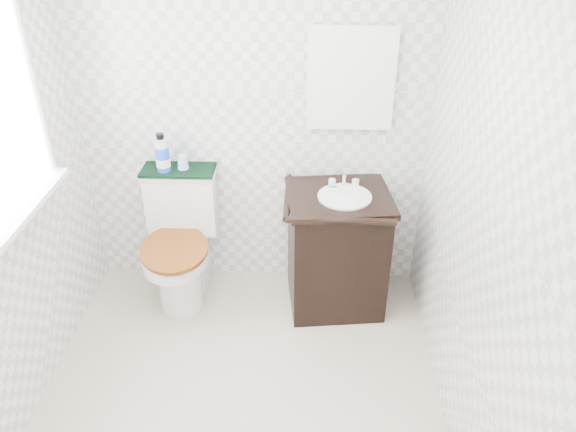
# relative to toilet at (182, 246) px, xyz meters

# --- Properties ---
(floor) EXTENTS (2.40, 2.40, 0.00)m
(floor) POSITION_rel_toilet_xyz_m (0.47, -0.96, -0.38)
(floor) COLOR beige
(floor) RESTS_ON ground
(wall_back) EXTENTS (2.40, 0.00, 2.40)m
(wall_back) POSITION_rel_toilet_xyz_m (0.47, 0.24, 0.82)
(wall_back) COLOR white
(wall_back) RESTS_ON ground
(wall_right) EXTENTS (0.00, 2.40, 2.40)m
(wall_right) POSITION_rel_toilet_xyz_m (1.57, -0.96, 0.82)
(wall_right) COLOR white
(wall_right) RESTS_ON ground
(mirror) EXTENTS (0.50, 0.02, 0.60)m
(mirror) POSITION_rel_toilet_xyz_m (1.07, 0.21, 1.07)
(mirror) COLOR silver
(mirror) RESTS_ON wall_back
(toilet) EXTENTS (0.49, 0.68, 0.87)m
(toilet) POSITION_rel_toilet_xyz_m (0.00, 0.00, 0.00)
(toilet) COLOR white
(toilet) RESTS_ON floor
(vanity) EXTENTS (0.68, 0.61, 0.92)m
(vanity) POSITION_rel_toilet_xyz_m (1.02, -0.06, 0.05)
(vanity) COLOR black
(vanity) RESTS_ON floor
(trash_bin) EXTENTS (0.26, 0.23, 0.32)m
(trash_bin) POSITION_rel_toilet_xyz_m (0.92, -0.16, -0.22)
(trash_bin) COLOR white
(trash_bin) RESTS_ON floor
(towel) EXTENTS (0.46, 0.22, 0.02)m
(towel) POSITION_rel_toilet_xyz_m (-0.00, 0.13, 0.50)
(towel) COLOR black
(towel) RESTS_ON toilet
(mouthwash_bottle) EXTENTS (0.09, 0.09, 0.25)m
(mouthwash_bottle) POSITION_rel_toilet_xyz_m (-0.08, 0.10, 0.62)
(mouthwash_bottle) COLOR blue
(mouthwash_bottle) RESTS_ON towel
(cup) EXTENTS (0.07, 0.07, 0.09)m
(cup) POSITION_rel_toilet_xyz_m (0.03, 0.13, 0.55)
(cup) COLOR #99C5FA
(cup) RESTS_ON towel
(soap_bar) EXTENTS (0.07, 0.05, 0.02)m
(soap_bar) POSITION_rel_toilet_xyz_m (0.98, 0.02, 0.45)
(soap_bar) COLOR #176D6E
(soap_bar) RESTS_ON vanity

